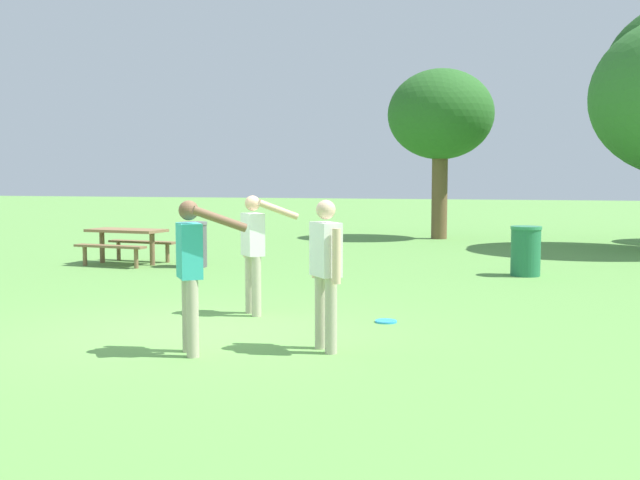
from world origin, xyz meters
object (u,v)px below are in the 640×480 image
at_px(trash_can_further_along, 526,251).
at_px(person_thrower, 254,245).
at_px(frisbee, 386,321).
at_px(picnic_table_near, 127,239).
at_px(tree_tall_left, 441,116).
at_px(person_bystander, 191,265).
at_px(person_catcher, 326,265).
at_px(trash_can_beside_table, 194,244).

bearing_deg(trash_can_further_along, person_thrower, -123.99).
relative_size(frisbee, picnic_table_near, 0.16).
xyz_separation_m(trash_can_further_along, tree_tall_left, (-2.71, 8.28, 3.33)).
xyz_separation_m(person_bystander, picnic_table_near, (-5.11, 7.04, -0.40)).
bearing_deg(tree_tall_left, person_catcher, -87.32).
xyz_separation_m(frisbee, picnic_table_near, (-6.75, 4.76, 0.55)).
bearing_deg(tree_tall_left, picnic_table_near, -123.12).
xyz_separation_m(person_thrower, person_bystander, (0.20, -2.29, 0.00)).
xyz_separation_m(person_bystander, trash_can_further_along, (3.32, 7.52, -0.48)).
bearing_deg(frisbee, person_catcher, -100.37).
bearing_deg(person_thrower, picnic_table_near, 135.94).
height_order(person_thrower, person_catcher, same).
relative_size(person_bystander, tree_tall_left, 0.31).
height_order(person_catcher, tree_tall_left, tree_tall_left).
bearing_deg(person_thrower, trash_can_further_along, 56.01).
xyz_separation_m(frisbee, trash_can_further_along, (1.68, 5.24, 0.47)).
bearing_deg(frisbee, tree_tall_left, 94.36).
bearing_deg(person_thrower, person_catcher, -48.73).
xyz_separation_m(person_bystander, tree_tall_left, (0.61, 15.80, 2.85)).
height_order(person_catcher, person_bystander, same).
xyz_separation_m(frisbee, tree_tall_left, (-1.03, 13.53, 3.80)).
distance_m(person_bystander, picnic_table_near, 8.70).
xyz_separation_m(frisbee, trash_can_beside_table, (-5.10, 4.69, 0.47)).
xyz_separation_m(person_catcher, tree_tall_left, (-0.71, 15.26, 2.87)).
bearing_deg(person_bystander, trash_can_beside_table, 116.36).
relative_size(person_catcher, person_bystander, 1.00).
bearing_deg(person_bystander, tree_tall_left, 87.78).
bearing_deg(person_catcher, tree_tall_left, 92.68).
distance_m(picnic_table_near, trash_can_further_along, 8.45).
distance_m(frisbee, picnic_table_near, 8.28).
bearing_deg(person_catcher, trash_can_further_along, 74.02).
distance_m(person_bystander, trash_can_beside_table, 7.79).
distance_m(picnic_table_near, trash_can_beside_table, 1.66).
relative_size(frisbee, trash_can_beside_table, 0.30).
bearing_deg(trash_can_beside_table, tree_tall_left, 65.30).
distance_m(trash_can_further_along, tree_tall_left, 9.33).
bearing_deg(tree_tall_left, frisbee, -85.64).
relative_size(picnic_table_near, trash_can_beside_table, 1.89).
bearing_deg(trash_can_further_along, trash_can_beside_table, -175.31).
xyz_separation_m(person_thrower, trash_can_beside_table, (-3.25, 4.68, -0.48)).
bearing_deg(person_catcher, picnic_table_near, 134.75).
height_order(trash_can_beside_table, trash_can_further_along, same).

